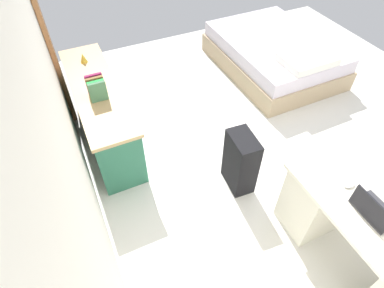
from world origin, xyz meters
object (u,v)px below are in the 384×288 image
Objects in this scene: bed at (274,55)px; suitcase_black at (240,162)px; desk at (364,242)px; figurine_small at (83,58)px; credenza at (102,113)px; laptop at (374,211)px; computer_mouse at (349,185)px.

suitcase_black is (-1.65, 1.57, 0.09)m from bed.
desk is at bearing 157.92° from bed.
bed is at bearing -93.47° from figurine_small.
credenza reaches higher than bed.
laptop is at bearing -153.46° from figurine_small.
desk is 2.18× the size of suitcase_black.
suitcase_black is at bearing -140.17° from credenza.
computer_mouse is at bearing 1.76° from desk.
desk is 3.35m from figurine_small.
bed is at bearing -82.12° from credenza.
desk is 4.64× the size of laptop.
laptop is at bearing 156.55° from bed.
credenza is 16.36× the size of figurine_small.
credenza is at bearing 31.35° from laptop.
desk is 13.10× the size of figurine_small.
laptop is (0.06, 0.05, 0.40)m from desk.
suitcase_black is at bearing 136.34° from bed.
suitcase_black reaches higher than bed.
figurine_small is at bearing 29.30° from computer_mouse.
computer_mouse is at bearing -150.58° from figurine_small.
credenza is at bearing -179.83° from figurine_small.
figurine_small is (0.53, 0.00, 0.41)m from credenza.
credenza is 2.67m from bed.
bed is at bearing -23.45° from laptop.
desk is at bearing -148.46° from credenza.
computer_mouse reaches higher than credenza.
bed is 2.70m from figurine_small.
desk is 1.24m from suitcase_black.
bed is 17.37× the size of figurine_small.
laptop is at bearing 38.03° from desk.
bed is (0.37, -2.64, -0.12)m from credenza.
suitcase_black is at bearing 20.35° from desk.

